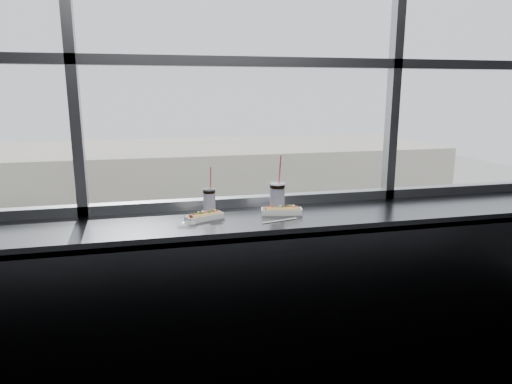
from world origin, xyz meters
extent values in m
plane|color=black|center=(0.00, 1.50, 0.55)|extent=(6.00, 0.00, 6.00)
plane|color=silver|center=(0.00, 1.52, 2.30)|extent=(6.00, 0.00, 6.00)
cube|color=#55585B|center=(0.00, 1.23, 1.07)|extent=(6.00, 0.55, 0.06)
cube|color=#55585B|center=(0.00, 0.97, 0.55)|extent=(6.00, 0.04, 1.04)
cube|color=white|center=(-0.31, 1.23, 1.10)|extent=(0.23, 0.15, 0.01)
cube|color=white|center=(-0.31, 1.23, 1.12)|extent=(0.23, 0.15, 0.03)
cylinder|color=tan|center=(-0.31, 1.23, 1.12)|extent=(0.17, 0.10, 0.04)
cylinder|color=maroon|center=(-0.31, 1.23, 1.13)|extent=(0.18, 0.09, 0.03)
cube|color=white|center=(0.16, 1.24, 1.10)|extent=(0.26, 0.13, 0.01)
cube|color=white|center=(0.16, 1.24, 1.12)|extent=(0.26, 0.13, 0.03)
cylinder|color=tan|center=(0.16, 1.24, 1.13)|extent=(0.19, 0.08, 0.04)
cylinder|color=maroon|center=(0.16, 1.24, 1.14)|extent=(0.20, 0.07, 0.03)
cylinder|color=white|center=(-0.26, 1.36, 1.17)|extent=(0.07, 0.07, 0.15)
cylinder|color=black|center=(-0.26, 1.36, 1.24)|extent=(0.08, 0.08, 0.02)
cylinder|color=silver|center=(-0.26, 1.36, 1.25)|extent=(0.08, 0.08, 0.01)
cylinder|color=#DF3E45|center=(-0.25, 1.35, 1.32)|extent=(0.01, 0.04, 0.15)
cylinder|color=white|center=(0.14, 1.28, 1.19)|extent=(0.09, 0.09, 0.18)
cylinder|color=black|center=(0.14, 1.28, 1.27)|extent=(0.09, 0.09, 0.02)
cylinder|color=silver|center=(0.14, 1.28, 1.28)|extent=(0.10, 0.10, 0.01)
cylinder|color=#DF3E45|center=(0.15, 1.27, 1.36)|extent=(0.01, 0.05, 0.19)
cylinder|color=white|center=(0.10, 1.10, 1.10)|extent=(0.22, 0.06, 0.01)
ellipsoid|color=silver|center=(-0.42, 1.13, 1.11)|extent=(0.11, 0.08, 0.03)
plane|color=#9A9893|center=(0.00, 45.00, -11.00)|extent=(120.00, 120.00, 0.00)
cube|color=black|center=(0.00, 21.50, -10.97)|extent=(80.00, 10.00, 0.06)
cube|color=#9A9893|center=(0.00, 29.50, -10.98)|extent=(80.00, 6.00, 0.04)
cube|color=#BEB7A3|center=(0.00, 39.50, -7.00)|extent=(50.00, 14.00, 8.00)
imported|color=white|center=(13.78, 25.50, -9.91)|extent=(3.14, 6.38, 2.06)
imported|color=#A31E0D|center=(0.64, 25.50, -9.86)|extent=(3.52, 6.76, 2.15)
imported|color=brown|center=(-0.25, 17.50, -9.84)|extent=(3.57, 6.90, 2.20)
imported|color=#45507D|center=(14.18, 17.50, -9.96)|extent=(2.75, 6.01, 1.97)
imported|color=#3C3839|center=(-5.86, 17.50, -9.81)|extent=(3.33, 6.97, 2.26)
imported|color=silver|center=(7.80, 17.50, -9.84)|extent=(2.88, 6.65, 2.20)
imported|color=#66605B|center=(6.61, 28.34, -9.99)|extent=(0.64, 0.86, 1.93)
imported|color=#66605B|center=(10.34, 29.99, -9.85)|extent=(0.74, 0.99, 2.22)
imported|color=#66605B|center=(0.18, 28.95, -9.85)|extent=(0.99, 0.74, 2.23)
imported|color=#66605B|center=(-5.81, 29.82, -9.80)|extent=(1.03, 0.77, 2.31)
cylinder|color=#47382B|center=(-10.15, 29.50, -9.73)|extent=(0.25, 0.25, 2.54)
sphere|color=#3F652E|center=(-10.15, 29.50, -7.39)|extent=(3.39, 3.39, 3.39)
cylinder|color=#47382B|center=(2.37, 29.50, -9.86)|extent=(0.23, 0.23, 2.27)
sphere|color=#3F652E|center=(2.37, 29.50, -7.78)|extent=(3.03, 3.03, 3.03)
cylinder|color=#47382B|center=(11.80, 29.50, -9.91)|extent=(0.22, 0.22, 2.18)
sphere|color=#3F652E|center=(11.80, 29.50, -7.91)|extent=(2.90, 2.90, 2.90)
camera|label=1|loc=(-0.60, -1.30, 1.83)|focal=32.00mm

